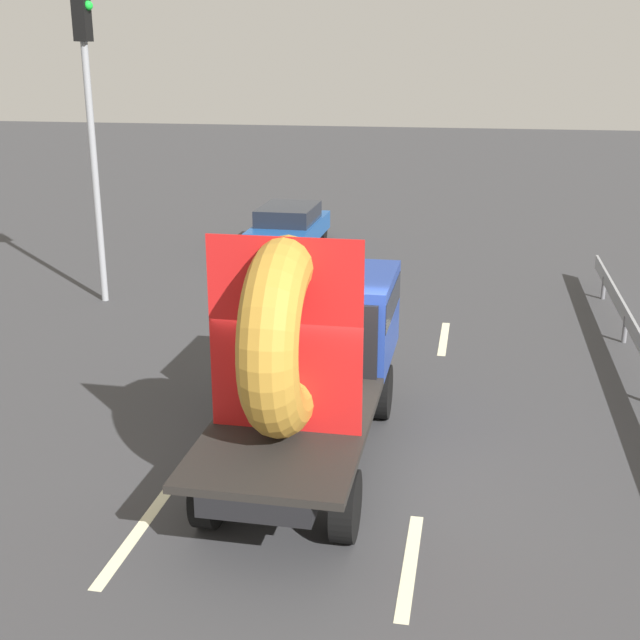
# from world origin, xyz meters

# --- Properties ---
(ground_plane) EXTENTS (120.00, 120.00, 0.00)m
(ground_plane) POSITION_xyz_m (0.00, 0.00, 0.00)
(ground_plane) COLOR #38383A
(flatbed_truck) EXTENTS (2.02, 5.72, 3.55)m
(flatbed_truck) POSITION_xyz_m (-0.32, 0.62, 1.70)
(flatbed_truck) COLOR black
(flatbed_truck) RESTS_ON ground_plane
(distant_sedan) EXTENTS (1.76, 4.10, 1.34)m
(distant_sedan) POSITION_xyz_m (-3.65, 13.48, 0.72)
(distant_sedan) COLOR black
(distant_sedan) RESTS_ON ground_plane
(traffic_light) EXTENTS (0.42, 0.36, 6.77)m
(traffic_light) POSITION_xyz_m (-6.74, 7.32, 4.34)
(traffic_light) COLOR gray
(traffic_light) RESTS_ON ground_plane
(guardrail) EXTENTS (0.10, 12.87, 0.71)m
(guardrail) POSITION_xyz_m (4.95, 4.87, 0.53)
(guardrail) COLOR gray
(guardrail) RESTS_ON ground_plane
(lane_dash_left_near) EXTENTS (0.16, 2.37, 0.01)m
(lane_dash_left_near) POSITION_xyz_m (-1.99, -2.01, 0.00)
(lane_dash_left_near) COLOR beige
(lane_dash_left_near) RESTS_ON ground_plane
(lane_dash_left_far) EXTENTS (0.16, 2.10, 0.01)m
(lane_dash_left_far) POSITION_xyz_m (-1.99, 6.02, 0.00)
(lane_dash_left_far) COLOR beige
(lane_dash_left_far) RESTS_ON ground_plane
(lane_dash_right_near) EXTENTS (0.16, 2.10, 0.01)m
(lane_dash_right_near) POSITION_xyz_m (1.34, -2.06, 0.00)
(lane_dash_right_near) COLOR beige
(lane_dash_right_near) RESTS_ON ground_plane
(lane_dash_right_far) EXTENTS (0.16, 2.11, 0.01)m
(lane_dash_right_far) POSITION_xyz_m (1.34, 6.02, 0.00)
(lane_dash_right_far) COLOR beige
(lane_dash_right_far) RESTS_ON ground_plane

